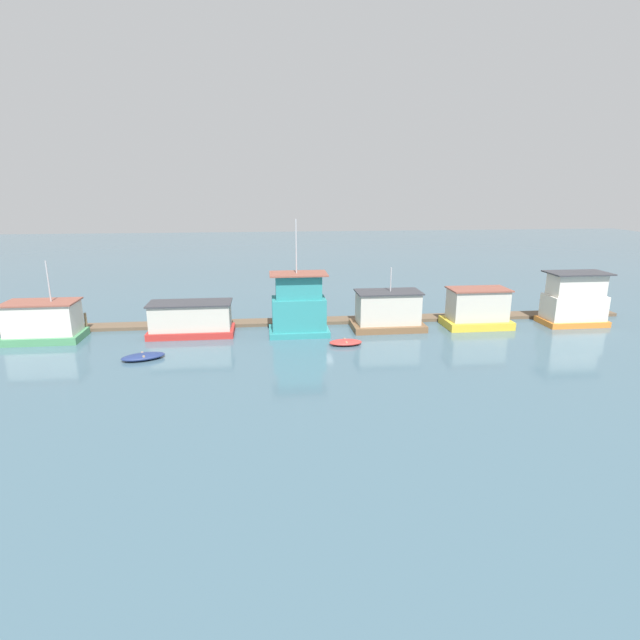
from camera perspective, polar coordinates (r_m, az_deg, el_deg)
ground_plane at (r=43.74m, az=-0.14°, el=-1.43°), size 200.00×200.00×0.00m
dock_walkway at (r=46.89m, az=-0.58°, el=-0.10°), size 59.60×1.95×0.30m
houseboat_green at (r=47.03m, az=-29.09°, el=-0.20°), size 6.05×3.46×6.64m
houseboat_red at (r=44.06m, az=-14.52°, el=0.08°), size 7.20×3.24×2.89m
houseboat_teal at (r=42.74m, az=-2.45°, el=1.43°), size 5.14×3.30×9.83m
houseboat_brown at (r=44.90m, az=7.75°, el=0.98°), size 6.41×3.72×5.54m
houseboat_yellow at (r=47.35m, az=17.52°, el=1.20°), size 5.89×3.50×3.55m
houseboat_orange at (r=51.49m, az=27.07°, el=1.97°), size 5.64×3.23×4.87m
dinghy_navy at (r=39.22m, az=-19.56°, el=-3.96°), size 3.42×2.39×0.45m
dinghy_red at (r=40.35m, az=2.94°, el=-2.56°), size 2.68×1.47×0.43m
mooring_post_centre at (r=47.94m, az=-25.18°, el=-0.31°), size 0.22×0.22×1.79m
mooring_post_far_left at (r=46.01m, az=-16.29°, el=0.06°), size 0.26×0.26×1.98m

